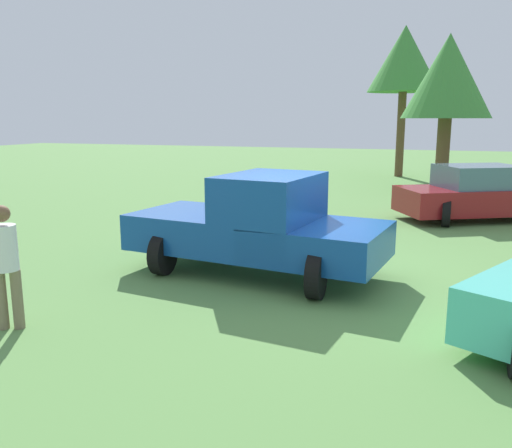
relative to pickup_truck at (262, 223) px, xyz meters
The scene contains 6 objects.
ground_plane 1.25m from the pickup_truck, 95.33° to the left, with size 80.00×80.00×0.00m, color #5B8C47.
pickup_truck is the anchor object (origin of this frame).
sedan_far 8.00m from the pickup_truck, 149.25° to the left, with size 3.74×4.92×1.49m.
person_bystander 4.19m from the pickup_truck, 34.11° to the right, with size 0.42×0.42×1.66m.
tree_back_left 13.46m from the pickup_truck, 166.74° to the left, with size 3.27×3.27×5.77m.
tree_back_right 18.06m from the pickup_truck, behind, with size 3.31×3.31×6.89m.
Camera 1 is at (8.77, 2.03, 2.74)m, focal length 37.27 mm.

